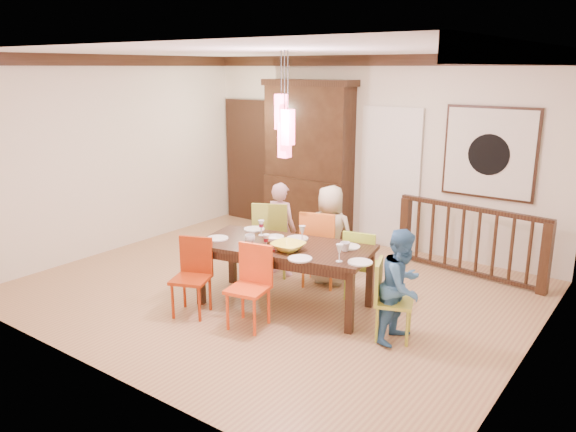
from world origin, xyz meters
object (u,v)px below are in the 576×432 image
Objects in this scene: dining_table at (285,252)px; chair_end_right at (395,295)px; china_hutch at (309,159)px; person_end_right at (402,286)px; person_far_left at (281,229)px; chair_far_left at (273,232)px; balustrade at (470,240)px; person_far_mid at (330,235)px.

chair_end_right is (1.40, -0.01, -0.19)m from dining_table.
person_end_right is (2.89, -2.60, -0.68)m from china_hutch.
chair_end_right is at bearing -42.69° from china_hutch.
person_far_left reaches higher than dining_table.
dining_table is 1.81× the size of person_end_right.
dining_table is at bearing 108.52° from chair_far_left.
person_end_right reaches higher than dining_table.
balustrade is at bearing -6.97° from china_hutch.
china_hutch is at bearing 51.96° from person_end_right.
chair_far_left reaches higher than dining_table.
person_far_left is (0.10, 0.05, 0.05)m from chair_far_left.
person_far_left is (-2.06, 0.81, 0.16)m from chair_end_right.
china_hutch is at bearing 107.19° from dining_table.
person_end_right is at bearing -11.83° from dining_table.
dining_table is 1.69× the size of person_far_left.
china_hutch reaches higher than chair_far_left.
person_far_mid is (1.47, -1.68, -0.62)m from china_hutch.
balustrade is 2.53m from person_far_left.
person_far_left is 0.98× the size of person_far_mid.
chair_far_left is at bearing -139.21° from balustrade.
person_far_mid is (-1.37, -1.34, 0.15)m from balustrade.
dining_table is 2.58× the size of chair_end_right.
chair_far_left is 0.12m from person_far_left.
person_far_mid is at bearing 164.81° from chair_far_left.
person_far_mid is at bearing -129.49° from balustrade.
chair_end_right is at bearing -84.14° from balustrade.
chair_far_left is 0.79× the size of person_far_mid.
person_far_mid reaches higher than person_end_right.
china_hutch is 1.21× the size of balustrade.
chair_end_right is 0.14m from person_end_right.
person_far_left reaches higher than balustrade.
person_far_mid is at bearing 61.14° from person_end_right.
person_end_right reaches higher than chair_end_right.
balustrade is at bearing -171.88° from chair_far_left.
person_far_mid reaches higher than chair_far_left.
dining_table is 1.41m from chair_end_right.
person_end_right is at bearing -41.92° from china_hutch.
person_far_left is at bearing 117.81° from dining_table.
person_end_right is at bearing -105.88° from chair_end_right.
balustrade is 1.65× the size of person_far_left.
chair_far_left is 2.29m from chair_end_right.
person_far_mid is at bearing 35.98° from chair_end_right.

